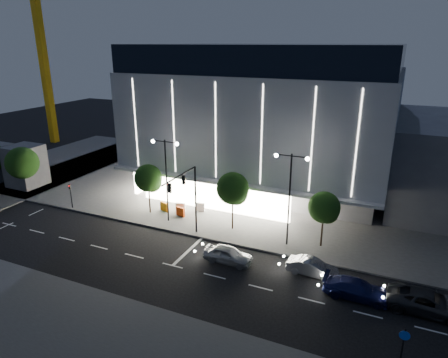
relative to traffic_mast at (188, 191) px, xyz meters
name	(u,v)px	position (x,y,z in m)	size (l,w,h in m)	color
ground	(162,253)	(-1.00, -3.34, -5.03)	(160.00, 160.00, 0.00)	black
sidewalk_museum	(287,181)	(4.00, 20.66, -4.95)	(70.00, 40.00, 0.15)	#474747
sidewalk_west	(20,177)	(-31.00, 6.66, -4.95)	(16.00, 50.00, 0.15)	#474747
museum	(272,115)	(1.98, 18.97, 4.25)	(30.00, 25.80, 18.00)	#4C4C51
traffic_mast	(188,191)	(0.00, 0.00, 0.00)	(0.33, 5.89, 7.07)	black
street_lamp_west	(166,169)	(-4.00, 2.66, 0.93)	(3.16, 0.36, 9.00)	black
street_lamp_east	(290,186)	(9.00, 2.66, 0.93)	(3.16, 0.36, 9.00)	black
ped_signal_far	(71,193)	(-16.00, 1.16, -3.14)	(0.22, 0.24, 3.00)	black
cycle_sign_pole	(401,355)	(19.00, -10.85, -2.74)	(0.56, 0.13, 4.00)	black
tower_crane	(44,28)	(-41.92, 24.66, 15.48)	(32.00, 2.00, 28.50)	gold
tree_left	(149,180)	(-6.97, 3.68, -0.99)	(3.02, 3.02, 5.72)	black
tree_mid	(233,190)	(3.03, 3.68, -0.69)	(3.25, 3.25, 6.15)	black
tree_right	(324,209)	(12.03, 3.68, -1.14)	(2.91, 2.91, 5.51)	black
car_lead	(228,255)	(5.13, -2.36, -4.28)	(1.76, 4.38, 1.49)	#A2A5AA
car_second	(312,267)	(12.26, -1.34, -4.34)	(1.45, 4.16, 1.37)	#98999F
car_third	(357,289)	(15.98, -3.06, -4.31)	(2.01, 4.95, 1.44)	#151A50
car_fourth	(428,302)	(20.82, -2.76, -4.25)	(2.59, 5.61, 1.56)	#2B2C30
barrier_a	(164,207)	(-5.78, 4.68, -4.38)	(1.10, 0.25, 1.00)	orange
barrier_b	(200,207)	(-2.08, 6.27, -4.38)	(1.10, 0.25, 1.00)	white
barrier_c	(181,212)	(-3.38, 4.17, -4.38)	(1.10, 0.25, 1.00)	red
barrier_d	(181,207)	(-4.03, 5.30, -4.38)	(1.10, 0.25, 1.00)	white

